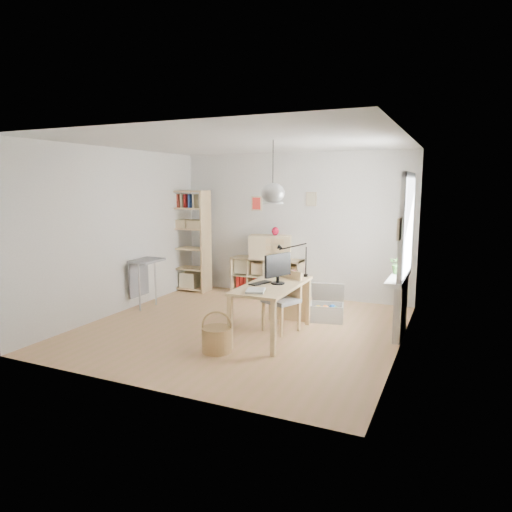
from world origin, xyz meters
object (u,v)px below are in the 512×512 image
at_px(drawer_chest, 270,247).
at_px(cube_shelf, 267,279).
at_px(tall_bookshelf, 189,237).
at_px(storage_chest, 327,309).
at_px(desk, 272,291).
at_px(chair, 284,297).
at_px(monitor, 278,267).

bearing_deg(drawer_chest, cube_shelf, 140.34).
xyz_separation_m(cube_shelf, tall_bookshelf, (-1.56, -0.28, 0.79)).
height_order(tall_bookshelf, drawer_chest, tall_bookshelf).
bearing_deg(storage_chest, cube_shelf, 130.76).
height_order(desk, cube_shelf, desk).
bearing_deg(drawer_chest, tall_bookshelf, 173.27).
height_order(cube_shelf, storage_chest, cube_shelf).
distance_m(storage_chest, drawer_chest, 1.97).
bearing_deg(cube_shelf, drawer_chest, -24.67).
xyz_separation_m(chair, monitor, (0.01, -0.27, 0.49)).
distance_m(tall_bookshelf, drawer_chest, 1.68).
relative_size(monitor, drawer_chest, 0.59).
bearing_deg(chair, storage_chest, 82.35).
bearing_deg(cube_shelf, desk, -65.39).
height_order(desk, storage_chest, desk).
bearing_deg(chair, cube_shelf, 142.00).
xyz_separation_m(storage_chest, monitor, (-0.43, -1.03, 0.81)).
distance_m(desk, tall_bookshelf, 3.27).
bearing_deg(drawer_chest, monitor, -80.08).
bearing_deg(chair, monitor, -65.98).
distance_m(desk, monitor, 0.34).
distance_m(desk, drawer_chest, 2.40).
relative_size(desk, monitor, 3.23).
bearing_deg(storage_chest, drawer_chest, 130.09).
bearing_deg(cube_shelf, storage_chest, -37.26).
bearing_deg(monitor, desk, -121.70).
relative_size(desk, chair, 1.72).
relative_size(tall_bookshelf, drawer_chest, 2.56).
distance_m(tall_bookshelf, storage_chest, 3.33).
xyz_separation_m(chair, drawer_chest, (-0.99, 1.87, 0.45)).
height_order(storage_chest, monitor, monitor).
bearing_deg(tall_bookshelf, chair, -31.70).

